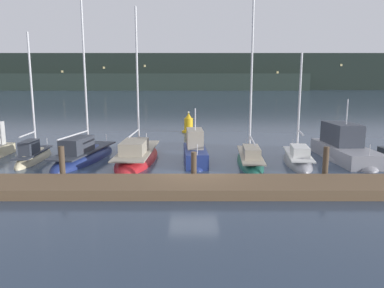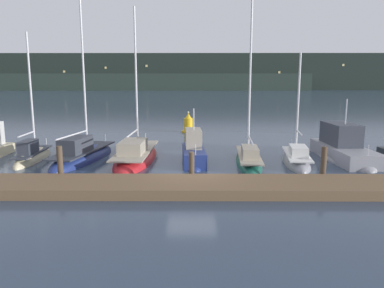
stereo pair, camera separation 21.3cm
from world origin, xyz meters
TOP-DOWN VIEW (x-y plane):
  - ground_plane at (0.00, 0.00)m, footprint 400.00×400.00m
  - dock at (0.00, -2.07)m, footprint 33.71×2.80m
  - mooring_pile_1 at (-6.50, -0.42)m, footprint 0.28×0.28m
  - mooring_pile_2 at (0.00, -0.42)m, footprint 0.28×0.28m
  - mooring_pile_3 at (6.50, -0.42)m, footprint 0.28×0.28m
  - sailboat_berth_2 at (-9.86, 4.17)m, footprint 1.30×5.19m
  - sailboat_berth_3 at (-6.79, 4.26)m, footprint 3.25×7.62m
  - sailboat_berth_4 at (-3.50, 4.36)m, footprint 2.55×8.14m
  - motorboat_berth_5 at (0.10, 3.66)m, footprint 1.62×4.59m
  - sailboat_berth_6 at (3.40, 3.54)m, footprint 1.93×6.68m
  - sailboat_berth_7 at (6.28, 3.60)m, footprint 2.27×5.65m
  - motorboat_berth_8 at (9.47, 4.60)m, footprint 2.67×6.87m
  - channel_buoy at (-0.41, 16.21)m, footprint 1.22×1.22m
  - hillside_backdrop at (-4.06, 135.18)m, footprint 240.00×23.00m

SIDE VIEW (x-z plane):
  - ground_plane at x=0.00m, z-range 0.00..0.00m
  - sailboat_berth_7 at x=6.28m, z-range -3.51..3.71m
  - sailboat_berth_4 at x=-3.50m, z-range -4.85..5.12m
  - sailboat_berth_6 at x=3.40m, z-range -5.04..5.34m
  - sailboat_berth_2 at x=-9.86m, z-range -4.07..4.38m
  - sailboat_berth_3 at x=-6.79m, z-range -5.62..5.94m
  - dock at x=0.00m, z-range 0.00..0.45m
  - motorboat_berth_8 at x=9.47m, z-range -1.86..2.60m
  - motorboat_berth_5 at x=0.10m, z-range -1.50..2.27m
  - channel_buoy at x=-0.41m, z-range -0.25..1.69m
  - mooring_pile_2 at x=0.00m, z-range 0.00..1.48m
  - mooring_pile_3 at x=6.50m, z-range 0.00..1.74m
  - mooring_pile_1 at x=-6.50m, z-range 0.00..1.77m
  - hillside_backdrop at x=-4.06m, z-range -0.56..13.49m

